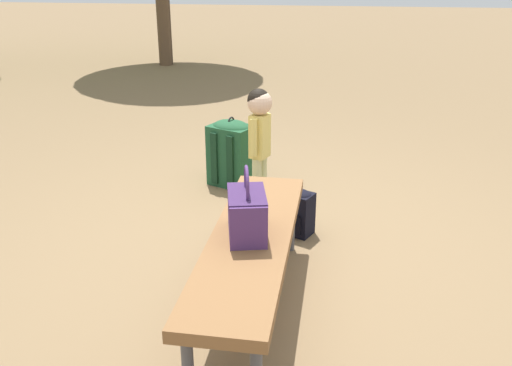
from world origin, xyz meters
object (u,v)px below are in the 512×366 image
Objects in this scene: backpack_small at (297,211)px; child_standing at (260,129)px; backpack_large at (232,151)px; handbag at (247,212)px; park_bench at (251,246)px.

child_standing is at bearing 35.20° from backpack_small.
backpack_small is (-0.81, -0.60, -0.12)m from backpack_large.
handbag reaches higher than backpack_large.
backpack_small is (0.93, -0.17, -0.22)m from park_bench.
handbag is 0.64× the size of backpack_large.
park_bench is at bearing 169.59° from backpack_small.
park_bench is at bearing -166.13° from backpack_large.
park_bench is 0.97m from backpack_small.
handbag is 0.42× the size of child_standing.
park_bench is 1.81× the size of child_standing.
park_bench is 1.79m from backpack_large.
park_bench reaches higher than backpack_small.
park_bench is at bearing -173.73° from child_standing.
child_standing is at bearing 6.27° from park_bench.
backpack_large is at bearing 38.29° from child_standing.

